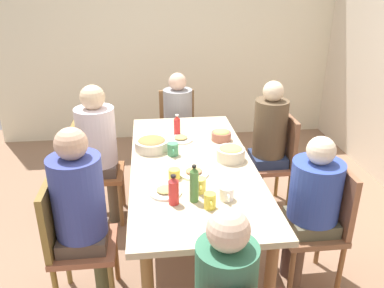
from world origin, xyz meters
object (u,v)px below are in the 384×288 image
object	(u,v)px
person_3	(178,115)
bowl_0	(221,135)
cup_1	(174,174)
chair_2	(322,220)
plate_0	(181,139)
bottle_2	(174,190)
chair_3	(178,127)
person_0	(98,142)
cup_4	(199,185)
dining_table	(192,172)
person_1	(268,136)
bowl_1	(152,144)
bottle_0	(194,184)
bowl_2	(231,153)
chair_1	(276,157)
chair_0	(90,167)
plate_1	(194,173)
cup_0	(227,193)
chair_5	(71,238)
cup_2	(210,201)
bottle_1	(177,126)
person_2	(313,199)
cup_3	(173,149)
person_5	(81,205)

from	to	relation	value
person_3	bowl_0	bearing A→B (deg)	18.37
bowl_0	cup_1	xyz separation A→B (m)	(0.64, -0.45, -0.01)
chair_2	plate_0	distance (m)	1.31
bottle_2	plate_0	bearing A→B (deg)	172.48
chair_3	person_3	distance (m)	0.19
person_0	bottle_2	xyz separation A→B (m)	(1.06, 0.57, 0.10)
cup_4	cup_1	bearing A→B (deg)	-143.47
chair_2	plate_0	xyz separation A→B (m)	(-0.94, -0.88, 0.25)
dining_table	cup_4	distance (m)	0.46
person_1	bowl_0	xyz separation A→B (m)	(0.10, -0.45, 0.07)
person_3	bowl_1	size ratio (longest dim) A/B	4.19
chair_2	person_1	bearing A→B (deg)	-174.84
person_3	bottle_0	world-z (taller)	person_3
person_3	bowl_2	size ratio (longest dim) A/B	5.25
bowl_2	cup_4	xyz separation A→B (m)	(0.45, -0.30, -0.01)
chair_1	chair_2	world-z (taller)	same
chair_1	bowl_2	size ratio (longest dim) A/B	4.17
bowl_0	bottle_2	bearing A→B (deg)	-26.20
chair_0	bottle_2	size ratio (longest dim) A/B	4.60
plate_1	cup_0	bearing A→B (deg)	24.62
chair_5	bottle_2	distance (m)	0.74
cup_2	bottle_0	xyz separation A→B (m)	(-0.09, -0.08, 0.07)
chair_0	bottle_0	size ratio (longest dim) A/B	3.66
cup_4	bottle_1	world-z (taller)	bottle_1
person_0	chair_5	world-z (taller)	person_0
person_2	bottle_1	size ratio (longest dim) A/B	6.01
plate_0	chair_1	bearing A→B (deg)	94.32
chair_0	cup_2	distance (m)	1.46
person_3	cup_3	bearing A→B (deg)	-6.57
chair_2	bowl_1	distance (m)	1.40
bowl_1	bottle_0	world-z (taller)	bottle_0
chair_1	person_5	xyz separation A→B (m)	(1.00, -1.58, 0.24)
chair_2	dining_table	bearing A→B (deg)	-121.08
plate_0	plate_1	size ratio (longest dim) A/B	0.97
plate_0	cup_3	bearing A→B (deg)	-16.68
chair_3	cup_2	world-z (taller)	chair_3
cup_0	person_3	bearing A→B (deg)	-175.22
dining_table	cup_0	world-z (taller)	cup_0
chair_5	bottle_0	world-z (taller)	bottle_0
chair_1	bowl_0	size ratio (longest dim) A/B	5.40
person_1	plate_1	size ratio (longest dim) A/B	5.82
chair_2	chair_3	size ratio (longest dim) A/B	1.00
chair_3	cup_3	world-z (taller)	chair_3
plate_1	cup_2	distance (m)	0.45
person_5	cup_2	distance (m)	0.79
person_1	bottle_0	size ratio (longest dim) A/B	4.98
bottle_2	cup_4	bearing A→B (deg)	124.34
chair_5	cup_1	xyz separation A→B (m)	(-0.26, 0.68, 0.28)
dining_table	cup_2	distance (m)	0.65
chair_1	cup_2	bearing A→B (deg)	-35.09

